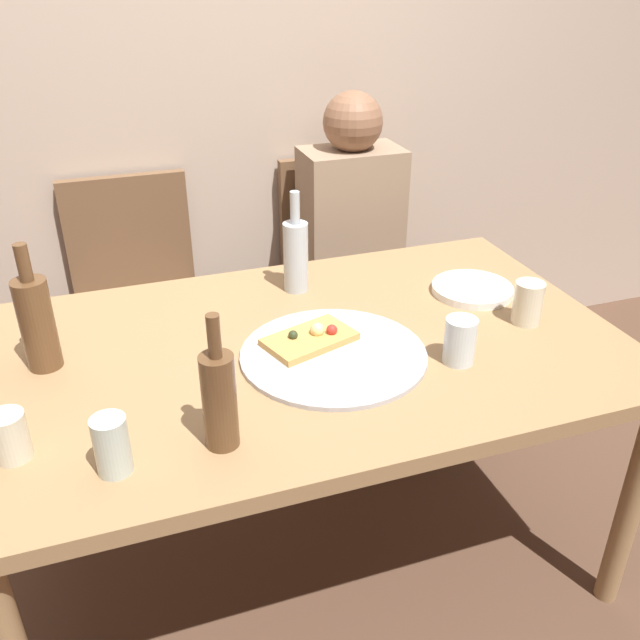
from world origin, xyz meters
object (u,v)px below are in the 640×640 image
(dining_table, at_px, (308,367))
(pizza_tray, at_px, (333,355))
(wine_bottle, at_px, (219,398))
(beer_bottle, at_px, (37,321))
(chair_left, at_px, (138,290))
(chair_right, at_px, (344,261))
(tumbler_far, at_px, (460,341))
(plate_stack, at_px, (472,289))
(wine_glass, at_px, (528,303))
(tumbler_near, at_px, (112,445))
(short_glass, at_px, (9,436))
(guest_in_sweater, at_px, (359,245))
(pizza_slice_last, at_px, (312,338))
(water_bottle, at_px, (296,254))

(dining_table, xyz_separation_m, pizza_tray, (0.04, -0.08, 0.08))
(wine_bottle, bearing_deg, dining_table, 48.25)
(beer_bottle, xyz_separation_m, chair_left, (0.27, 0.78, -0.33))
(wine_bottle, bearing_deg, chair_right, 59.04)
(tumbler_far, distance_m, plate_stack, 0.39)
(wine_glass, xyz_separation_m, chair_right, (-0.14, 0.97, -0.26))
(beer_bottle, relative_size, tumbler_near, 2.60)
(beer_bottle, bearing_deg, chair_left, 71.17)
(beer_bottle, height_order, tumbler_far, beer_bottle)
(tumbler_near, distance_m, short_glass, 0.21)
(wine_glass, bearing_deg, dining_table, 172.02)
(beer_bottle, height_order, chair_left, beer_bottle)
(short_glass, height_order, chair_left, chair_left)
(chair_right, bearing_deg, guest_in_sweater, 90.00)
(dining_table, distance_m, tumbler_far, 0.39)
(beer_bottle, height_order, tumbler_near, beer_bottle)
(wine_glass, relative_size, chair_left, 0.13)
(short_glass, xyz_separation_m, chair_right, (1.12, 1.11, -0.26))
(pizza_slice_last, bearing_deg, tumbler_far, -30.53)
(pizza_slice_last, bearing_deg, water_bottle, 79.48)
(chair_right, bearing_deg, pizza_tray, 67.53)
(pizza_tray, bearing_deg, chair_left, 112.08)
(plate_stack, xyz_separation_m, guest_in_sweater, (-0.10, 0.62, -0.09))
(dining_table, bearing_deg, tumbler_near, -146.17)
(tumbler_near, distance_m, chair_left, 1.25)
(pizza_tray, height_order, tumbler_far, tumbler_far)
(wine_bottle, relative_size, chair_left, 0.32)
(chair_left, bearing_deg, guest_in_sweater, 169.18)
(wine_glass, xyz_separation_m, guest_in_sweater, (-0.14, 0.82, -0.14))
(short_glass, bearing_deg, chair_right, 44.88)
(pizza_tray, bearing_deg, wine_glass, -0.17)
(plate_stack, bearing_deg, dining_table, -167.47)
(chair_right, xyz_separation_m, guest_in_sweater, (0.00, -0.15, 0.13))
(wine_bottle, relative_size, tumbler_near, 2.44)
(beer_bottle, xyz_separation_m, chair_right, (1.06, 0.78, -0.33))
(pizza_tray, xyz_separation_m, plate_stack, (0.50, 0.20, 0.00))
(wine_glass, relative_size, short_glass, 1.16)
(chair_left, bearing_deg, pizza_tray, 112.08)
(pizza_tray, relative_size, wine_glass, 3.96)
(water_bottle, distance_m, tumbler_far, 0.56)
(wine_glass, relative_size, guest_in_sweater, 0.10)
(wine_bottle, height_order, tumbler_near, wine_bottle)
(wine_bottle, xyz_separation_m, chair_right, (0.72, 1.20, -0.32))
(pizza_tray, bearing_deg, pizza_slice_last, 117.26)
(tumbler_far, bearing_deg, water_bottle, 116.39)
(tumbler_near, bearing_deg, plate_stack, 23.57)
(pizza_slice_last, xyz_separation_m, chair_left, (-0.36, 0.90, -0.23))
(pizza_tray, bearing_deg, tumbler_far, -23.04)
(pizza_tray, height_order, chair_right, chair_right)
(pizza_slice_last, bearing_deg, chair_right, 64.33)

